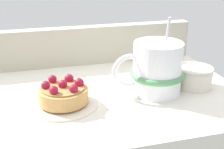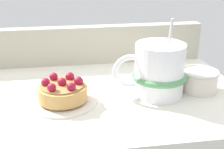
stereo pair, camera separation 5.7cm
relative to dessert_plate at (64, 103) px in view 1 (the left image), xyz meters
The scene contains 6 objects.
ground_plane 5.66cm from the dessert_plate, 44.10° to the left, with size 65.04×39.42×3.62cm, color silver.
window_rail_back 22.52cm from the dessert_plate, 80.22° to the left, with size 63.74×3.13×9.39cm, color #B2AD99.
dessert_plate is the anchor object (origin of this frame).
raspberry_tart 2.08cm from the dessert_plate, 53.80° to the left, with size 9.09×9.09×4.27cm.
coffee_mug 19.04cm from the dessert_plate, ahead, with size 14.63×10.82×15.15cm.
sugar_bowl 27.46cm from the dessert_plate, ahead, with size 7.77×7.77×4.32cm.
Camera 1 is at (-8.40, -54.47, 26.19)cm, focal length 48.87 mm.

